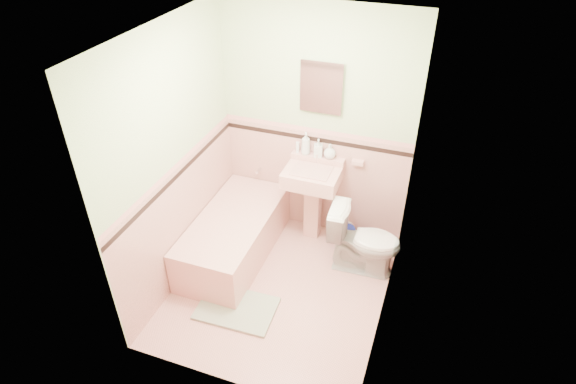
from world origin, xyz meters
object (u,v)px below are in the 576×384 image
(medicine_cabinet, at_px, (322,87))
(soap_bottle_right, at_px, (330,151))
(toilet, at_px, (364,240))
(bucket, at_px, (345,237))
(sink, at_px, (311,205))
(soap_bottle_mid, at_px, (318,148))
(soap_bottle_left, at_px, (306,143))
(shoe, at_px, (224,299))
(bathtub, at_px, (234,237))

(medicine_cabinet, xyz_separation_m, soap_bottle_right, (0.12, -0.03, -0.67))
(toilet, bearing_deg, medicine_cabinet, 49.69)
(medicine_cabinet, xyz_separation_m, bucket, (0.40, -0.21, -1.59))
(medicine_cabinet, xyz_separation_m, toilet, (0.65, -0.50, -1.34))
(sink, xyz_separation_m, medicine_cabinet, (0.00, 0.21, 1.25))
(soap_bottle_mid, height_order, bucket, soap_bottle_mid)
(sink, xyz_separation_m, soap_bottle_mid, (-0.00, 0.18, 0.60))
(soap_bottle_left, bearing_deg, shoe, -103.57)
(bathtub, height_order, soap_bottle_mid, soap_bottle_mid)
(soap_bottle_right, height_order, bucket, soap_bottle_right)
(sink, bearing_deg, shoe, -111.25)
(sink, bearing_deg, medicine_cabinet, 90.00)
(soap_bottle_right, bearing_deg, soap_bottle_left, 180.00)
(soap_bottle_right, relative_size, bucket, 0.74)
(toilet, bearing_deg, bathtub, 97.66)
(soap_bottle_left, height_order, shoe, soap_bottle_left)
(medicine_cabinet, bearing_deg, soap_bottle_right, -13.56)
(soap_bottle_right, bearing_deg, soap_bottle_mid, 180.00)
(toilet, bearing_deg, shoe, 127.14)
(medicine_cabinet, bearing_deg, bucket, -27.43)
(bathtub, xyz_separation_m, medicine_cabinet, (0.68, 0.74, 1.47))
(bathtub, relative_size, medicine_cabinet, 3.23)
(soap_bottle_mid, distance_m, soap_bottle_right, 0.13)
(soap_bottle_left, relative_size, bucket, 1.15)
(shoe, bearing_deg, bucket, 50.82)
(sink, relative_size, shoe, 6.47)
(soap_bottle_mid, height_order, toilet, soap_bottle_mid)
(soap_bottle_left, xyz_separation_m, toilet, (0.78, -0.47, -0.71))
(soap_bottle_left, distance_m, toilet, 1.16)
(medicine_cabinet, distance_m, shoe, 2.23)
(bathtub, bearing_deg, medicine_cabinet, 47.42)
(sink, height_order, toilet, sink)
(toilet, relative_size, shoe, 5.28)
(bucket, height_order, shoe, bucket)
(sink, distance_m, soap_bottle_left, 0.67)
(soap_bottle_right, bearing_deg, medicine_cabinet, 166.44)
(toilet, distance_m, bucket, 0.46)
(sink, relative_size, medicine_cabinet, 1.92)
(soap_bottle_left, xyz_separation_m, bucket, (0.53, -0.18, -0.97))
(bathtub, xyz_separation_m, soap_bottle_left, (0.54, 0.71, 0.85))
(bathtub, xyz_separation_m, bucket, (1.08, 0.53, -0.12))
(sink, distance_m, shoe, 1.37)
(medicine_cabinet, bearing_deg, sink, -90.00)
(medicine_cabinet, relative_size, soap_bottle_right, 2.92)
(bucket, bearing_deg, sink, -179.46)
(medicine_cabinet, relative_size, toilet, 0.64)
(medicine_cabinet, distance_m, soap_bottle_left, 0.64)
(bucket, distance_m, shoe, 1.51)
(sink, distance_m, medicine_cabinet, 1.27)
(soap_bottle_mid, xyz_separation_m, shoe, (-0.47, -1.40, -0.99))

